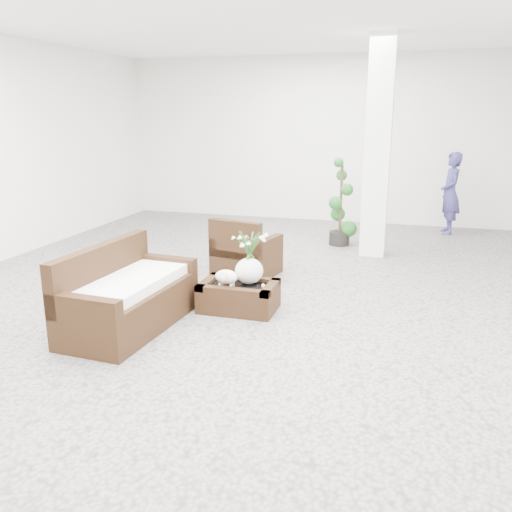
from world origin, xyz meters
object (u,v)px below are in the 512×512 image
(coffee_table, at_px, (239,297))
(loveseat, at_px, (129,288))
(armchair, at_px, (247,246))
(topiary, at_px, (341,203))

(coffee_table, distance_m, loveseat, 1.33)
(coffee_table, bearing_deg, armchair, 103.46)
(armchair, distance_m, topiary, 2.49)
(armchair, distance_m, loveseat, 2.36)
(loveseat, height_order, topiary, topiary)
(loveseat, bearing_deg, armchair, -12.01)
(coffee_table, height_order, topiary, topiary)
(coffee_table, height_order, loveseat, loveseat)
(armchair, relative_size, loveseat, 0.50)
(coffee_table, xyz_separation_m, topiary, (0.72, 3.64, 0.61))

